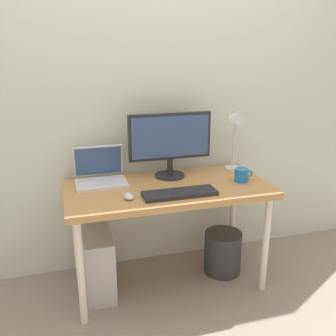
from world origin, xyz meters
name	(u,v)px	position (x,y,z in m)	size (l,w,h in m)	color
ground_plane	(168,282)	(0.00, 0.00, 0.00)	(6.00, 6.00, 0.00)	gray
back_wall	(153,84)	(0.00, 0.37, 1.30)	(4.40, 0.04, 2.60)	silver
desk	(168,196)	(0.00, 0.00, 0.63)	(1.28, 0.61, 0.70)	#B7844C
monitor	(170,141)	(0.06, 0.17, 0.95)	(0.55, 0.20, 0.43)	#232328
laptop	(100,174)	(-0.40, 0.19, 0.76)	(0.32, 0.26, 0.23)	silver
desk_lamp	(237,125)	(0.54, 0.17, 1.03)	(0.11, 0.16, 0.46)	silver
keyboard	(180,193)	(0.02, -0.17, 0.71)	(0.44, 0.14, 0.02)	#232328
mouse	(129,196)	(-0.28, -0.14, 0.72)	(0.06, 0.09, 0.03)	silver
coffee_mug	(242,175)	(0.48, -0.05, 0.75)	(0.12, 0.09, 0.09)	#1E72BF
computer_tower	(98,264)	(-0.46, 0.02, 0.21)	(0.18, 0.36, 0.42)	#B2B2B7
wastebasket	(223,252)	(0.41, 0.02, 0.15)	(0.26, 0.26, 0.30)	#333338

